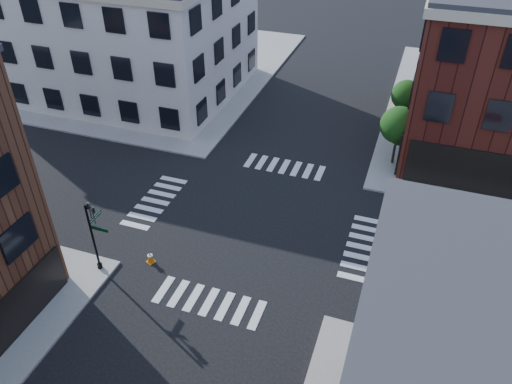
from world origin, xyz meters
name	(u,v)px	position (x,y,z in m)	size (l,w,h in m)	color
ground	(253,223)	(0.00, 0.00, 0.00)	(120.00, 120.00, 0.00)	black
sidewalk_nw	(134,64)	(-21.00, 21.00, 0.07)	(30.00, 30.00, 0.15)	gray
building_nw	(117,30)	(-19.00, 16.00, 5.50)	(22.00, 16.00, 11.00)	beige
tree_near	(399,127)	(7.56, 9.98, 3.16)	(2.69, 2.69, 4.49)	black
tree_far	(407,97)	(7.56, 15.98, 2.87)	(2.43, 2.43, 4.07)	black
signal_pole	(94,230)	(-6.72, -6.68, 2.86)	(1.29, 1.24, 4.60)	black
box_truck	(484,268)	(13.29, -1.73, 1.90)	(8.26, 3.43, 3.65)	silver
traffic_cone	(150,257)	(-4.40, -5.32, 0.38)	(0.56, 0.56, 0.78)	orange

